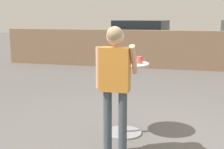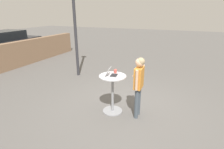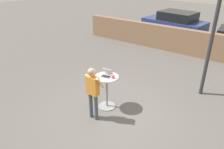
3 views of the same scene
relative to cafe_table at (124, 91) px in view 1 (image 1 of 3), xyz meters
The scene contains 7 objects.
ground_plane 0.78m from the cafe_table, 33.78° to the right, with size 50.00×50.00×0.00m, color #5B5956.
pavement_kerb 6.21m from the cafe_table, 86.89° to the left, with size 12.16×0.35×1.29m.
cafe_table is the anchor object (origin of this frame).
laptop 0.48m from the cafe_table, 117.92° to the left, with size 0.37×0.38×0.22m.
coffee_mug 0.54m from the cafe_table, ahead, with size 0.12×0.08×0.10m.
standing_person 0.81m from the cafe_table, 86.40° to the right, with size 0.51×0.36×1.65m.
parked_car_near_street 9.12m from the cafe_table, 98.71° to the left, with size 4.09×2.35×1.58m.
Camera 1 is at (0.64, -4.20, 1.78)m, focal length 50.00 mm.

